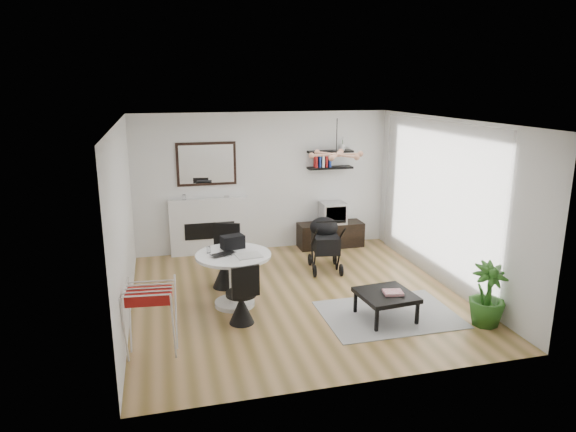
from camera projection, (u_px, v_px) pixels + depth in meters
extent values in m
plane|color=olive|center=(297.00, 296.00, 8.02)|extent=(5.00, 5.00, 0.00)
plane|color=white|center=(298.00, 121.00, 7.34)|extent=(5.00, 5.00, 0.00)
plane|color=white|center=(264.00, 182.00, 10.02)|extent=(5.00, 0.00, 5.00)
plane|color=white|center=(123.00, 223.00, 7.08)|extent=(0.00, 5.00, 5.00)
plane|color=white|center=(447.00, 203.00, 8.28)|extent=(0.00, 5.00, 5.00)
cube|color=white|center=(435.00, 201.00, 8.44)|extent=(0.04, 3.60, 2.60)
cube|color=white|center=(209.00, 226.00, 9.89)|extent=(1.50, 0.15, 1.10)
cube|color=black|center=(210.00, 230.00, 9.85)|extent=(0.95, 0.06, 0.32)
cube|color=black|center=(206.00, 164.00, 9.65)|extent=(1.12, 0.03, 0.82)
cube|color=white|center=(207.00, 164.00, 9.63)|extent=(1.02, 0.01, 0.72)
cube|color=black|center=(330.00, 168.00, 10.15)|extent=(0.90, 0.25, 0.04)
cube|color=black|center=(330.00, 152.00, 10.07)|extent=(0.90, 0.25, 0.04)
cube|color=black|center=(330.00, 235.00, 10.39)|extent=(1.31, 0.46, 0.49)
cube|color=#B6B6B8|center=(333.00, 213.00, 10.29)|extent=(0.49, 0.42, 0.42)
cube|color=black|center=(336.00, 215.00, 10.09)|extent=(0.41, 0.01, 0.34)
cylinder|color=white|center=(235.00, 303.00, 7.68)|extent=(0.60, 0.60, 0.06)
cylinder|color=white|center=(234.00, 279.00, 7.58)|extent=(0.15, 0.15, 0.70)
cylinder|color=white|center=(233.00, 255.00, 7.49)|extent=(1.11, 1.11, 0.04)
imported|color=black|center=(225.00, 255.00, 7.38)|extent=(0.43, 0.37, 0.03)
cube|color=black|center=(233.00, 242.00, 7.71)|extent=(0.37, 0.28, 0.20)
cube|color=silver|center=(249.00, 256.00, 7.39)|extent=(0.40, 0.34, 0.01)
cylinder|color=white|center=(209.00, 250.00, 7.51)|extent=(0.06, 0.06, 0.10)
cylinder|color=black|center=(224.00, 258.00, 8.25)|extent=(0.49, 0.49, 0.06)
cone|color=black|center=(225.00, 273.00, 8.32)|extent=(0.40, 0.40, 0.46)
cube|color=black|center=(227.00, 238.00, 8.40)|extent=(0.43, 0.20, 0.50)
cylinder|color=black|center=(241.00, 294.00, 7.01)|extent=(0.42, 0.42, 0.05)
cone|color=black|center=(242.00, 309.00, 7.07)|extent=(0.35, 0.35, 0.41)
cube|color=black|center=(246.00, 282.00, 6.78)|extent=(0.39, 0.11, 0.43)
cube|color=maroon|center=(149.00, 294.00, 6.07)|extent=(0.54, 0.35, 0.14)
cube|color=black|center=(326.00, 243.00, 9.01)|extent=(0.51, 0.69, 0.29)
ellipsoid|color=black|center=(324.00, 227.00, 9.13)|extent=(0.51, 0.51, 0.36)
cylinder|color=black|center=(330.00, 221.00, 8.50)|extent=(0.46, 0.10, 0.03)
torus|color=black|center=(310.00, 260.00, 9.37)|extent=(0.08, 0.23, 0.22)
torus|color=black|center=(335.00, 259.00, 9.42)|extent=(0.08, 0.23, 0.22)
torus|color=black|center=(315.00, 271.00, 8.80)|extent=(0.08, 0.23, 0.22)
torus|color=black|center=(341.00, 270.00, 8.85)|extent=(0.08, 0.23, 0.22)
cube|color=#9C9C9C|center=(389.00, 314.00, 7.36)|extent=(1.89, 1.36, 0.01)
cube|color=black|center=(386.00, 295.00, 7.15)|extent=(0.79, 0.79, 0.06)
cube|color=black|center=(377.00, 320.00, 6.81)|extent=(0.04, 0.04, 0.31)
cube|color=black|center=(417.00, 313.00, 7.01)|extent=(0.04, 0.04, 0.31)
cube|color=black|center=(355.00, 302.00, 7.38)|extent=(0.04, 0.04, 0.31)
cube|color=black|center=(393.00, 296.00, 7.59)|extent=(0.04, 0.04, 0.31)
cube|color=#BD2F3C|center=(393.00, 292.00, 7.12)|extent=(0.29, 0.25, 0.04)
imported|color=#275B1A|center=(487.00, 295.00, 6.96)|extent=(0.50, 0.50, 0.88)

